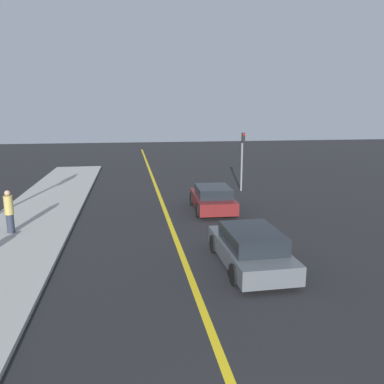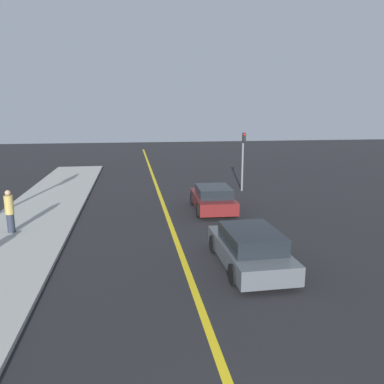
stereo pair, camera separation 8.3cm
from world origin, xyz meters
name	(u,v)px [view 2 (the right image)]	position (x,y,z in m)	size (l,w,h in m)	color
road_center_line	(162,201)	(0.00, 18.00, 0.00)	(0.20, 60.00, 0.01)	gold
sidewalk_left	(39,214)	(-6.09, 15.91, 0.06)	(3.81, 31.83, 0.13)	#9E9E99
car_near_right_lane	(250,248)	(2.03, 8.50, 0.61)	(1.96, 4.19, 1.27)	#4C5156
car_ahead_center	(213,199)	(2.36, 15.51, 0.61)	(2.09, 3.97, 1.25)	maroon
pedestrian_mid_group	(10,211)	(-6.47, 13.02, 1.00)	(0.34, 0.34, 1.73)	#282D3D
traffic_light	(243,155)	(5.21, 19.88, 2.26)	(0.18, 0.40, 3.64)	slate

